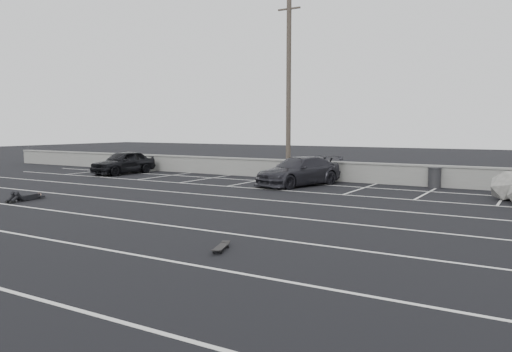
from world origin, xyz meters
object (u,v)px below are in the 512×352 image
Objects in this scene: utility_pole at (289,89)px; person at (30,194)px; car_right at (299,171)px; trash_bin at (434,177)px; car_left at (123,162)px; skateboard at (221,247)px.

person is at bearing -114.74° from utility_pole.
car_right is 5.01m from utility_pole.
trash_bin is at bearing 39.53° from car_right.
skateboard is at bearing -36.16° from car_left.
utility_pole reaches higher than trash_bin.
skateboard is at bearing -68.65° from utility_pole.
car_left is 12.07m from car_right.
utility_pole is 13.98m from person.
car_right is 0.50× the size of utility_pole.
utility_pole is 11.71× the size of skateboard.
person is (-5.50, -11.94, -4.76)m from utility_pole.
car_left is 11.10m from person.
car_right is at bearing -158.00° from trash_bin.
utility_pole is at bearing -177.26° from trash_bin.
utility_pole reaches higher than person.
car_right is 12.19m from person.
car_left is at bearing 104.48° from person.
utility_pole is (-1.64, 2.06, 4.26)m from car_right.
car_right is (12.07, -0.06, -0.01)m from car_left.
trash_bin is at bearing 9.68° from car_left.
utility_pole is at bearing 53.31° from person.
car_left is at bearing -172.52° from trash_bin.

